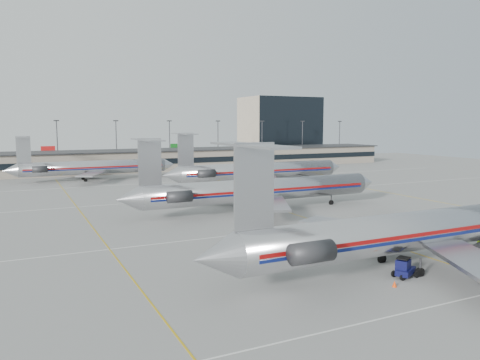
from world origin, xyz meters
TOP-DOWN VIEW (x-y plane):
  - ground at (0.00, 0.00)m, footprint 260.00×260.00m
  - apron_markings at (0.00, 10.00)m, footprint 160.00×0.15m
  - terminal at (0.00, 97.97)m, footprint 162.00×17.00m
  - light_mast_row at (0.00, 112.00)m, footprint 163.60×0.40m
  - distant_building at (62.00, 128.00)m, footprint 30.00×20.00m
  - jet_foreground at (-3.60, -9.76)m, footprint 48.78×28.72m
  - jet_second_row at (-4.24, 23.16)m, footprint 46.51×27.39m
  - jet_third_row at (9.86, 50.02)m, footprint 45.23×27.82m
  - jet_back_row at (-21.85, 78.28)m, footprint 41.53×25.55m
  - tug_left at (-7.26, -11.87)m, footprint 2.66×2.14m
  - ramp_worker_near at (8.50, -7.62)m, footprint 0.73×0.57m
  - cone_left at (-9.88, -13.35)m, footprint 0.52×0.52m

SIDE VIEW (x-z plane):
  - ground at x=0.00m, z-range 0.00..0.00m
  - apron_markings at x=0.00m, z-range 0.00..0.02m
  - cone_left at x=-9.88m, z-range 0.00..0.55m
  - ramp_worker_near at x=8.50m, z-range 0.00..1.75m
  - tug_left at x=-7.26m, z-range -0.09..1.85m
  - terminal at x=0.00m, z-range 0.03..6.28m
  - jet_back_row at x=-21.85m, z-range -2.38..8.98m
  - jet_second_row at x=-4.24m, z-range -2.55..9.62m
  - jet_third_row at x=9.86m, z-range -2.59..9.77m
  - jet_foreground at x=-3.60m, z-range -2.68..10.09m
  - light_mast_row at x=0.00m, z-range 0.94..16.22m
  - distant_building at x=62.00m, z-range 0.00..25.00m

